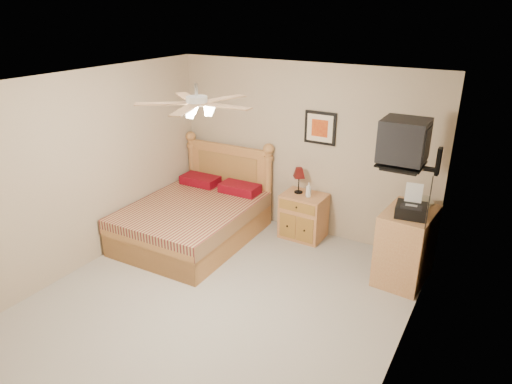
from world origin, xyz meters
TOP-DOWN VIEW (x-y plane):
  - floor at (0.00, 0.00)m, footprint 4.50×4.50m
  - ceiling at (0.00, 0.00)m, footprint 4.00×4.50m
  - wall_back at (0.00, 2.25)m, footprint 4.00×0.04m
  - wall_front at (0.00, -2.25)m, footprint 4.00×0.04m
  - wall_left at (-2.00, 0.00)m, footprint 0.04×4.50m
  - wall_right at (2.00, 0.00)m, footprint 0.04×4.50m
  - bed at (-1.19, 1.12)m, footprint 1.58×2.05m
  - nightstand at (0.17, 2.00)m, footprint 0.63×0.48m
  - table_lamp at (0.06, 2.04)m, footprint 0.23×0.23m
  - lotion_bottle at (0.25, 1.97)m, footprint 0.11×0.11m
  - framed_picture at (0.27, 2.23)m, footprint 0.46×0.04m
  - dresser at (1.73, 1.59)m, footprint 0.61×0.83m
  - fax_machine at (1.75, 1.46)m, footprint 0.39×0.40m
  - magazine_lower at (1.73, 1.87)m, footprint 0.23×0.28m
  - magazine_upper at (1.72, 1.88)m, footprint 0.29×0.33m
  - wall_tv at (1.75, 1.34)m, footprint 0.56×0.46m
  - ceiling_fan at (0.00, -0.20)m, footprint 1.14×1.14m

SIDE VIEW (x-z plane):
  - floor at x=0.00m, z-range 0.00..0.00m
  - nightstand at x=0.17m, z-range 0.00..0.67m
  - dresser at x=1.73m, z-range 0.00..0.93m
  - bed at x=-1.19m, z-range 0.00..1.31m
  - lotion_bottle at x=0.25m, z-range 0.67..0.88m
  - table_lamp at x=0.06m, z-range 0.67..1.05m
  - magazine_lower at x=1.73m, z-range 0.93..0.96m
  - magazine_upper at x=1.72m, z-range 0.96..0.98m
  - fax_machine at x=1.75m, z-range 0.93..1.30m
  - wall_back at x=0.00m, z-range 0.00..2.50m
  - wall_front at x=0.00m, z-range 0.00..2.50m
  - wall_left at x=-2.00m, z-range 0.00..2.50m
  - wall_right at x=2.00m, z-range 0.00..2.50m
  - framed_picture at x=0.27m, z-range 1.39..1.85m
  - wall_tv at x=1.75m, z-range 1.52..2.10m
  - ceiling_fan at x=0.00m, z-range 2.22..2.50m
  - ceiling at x=0.00m, z-range 2.48..2.52m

